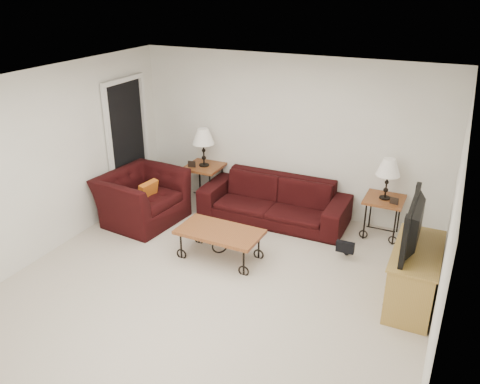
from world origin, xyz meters
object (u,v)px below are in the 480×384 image
at_px(television, 420,225).
at_px(backpack, 348,240).
at_px(lamp_right, 387,179).
at_px(side_table_right, 382,217).
at_px(tv_stand, 414,276).
at_px(coffee_table, 220,244).
at_px(lamp_left, 204,147).
at_px(side_table_left, 205,183).
at_px(sofa, 274,200).
at_px(armchair, 142,198).

xyz_separation_m(television, backpack, (-0.92, 0.72, -0.76)).
distance_m(lamp_right, television, 1.62).
height_order(side_table_right, backpack, side_table_right).
distance_m(side_table_right, lamp_right, 0.60).
height_order(lamp_right, backpack, lamp_right).
bearing_deg(backpack, tv_stand, -51.83).
xyz_separation_m(tv_stand, television, (-0.02, 0.00, 0.65)).
bearing_deg(backpack, coffee_table, -167.26).
relative_size(lamp_left, tv_stand, 0.54).
bearing_deg(coffee_table, backpack, 27.14).
height_order(side_table_left, television, television).
bearing_deg(coffee_table, lamp_right, 40.26).
bearing_deg(side_table_right, side_table_left, 180.00).
relative_size(sofa, side_table_right, 3.80).
xyz_separation_m(side_table_left, tv_stand, (3.59, -1.51, 0.03)).
height_order(lamp_right, tv_stand, lamp_right).
height_order(lamp_left, armchair, lamp_left).
height_order(lamp_left, lamp_right, lamp_left).
bearing_deg(lamp_left, lamp_right, 0.00).
bearing_deg(side_table_left, lamp_right, 0.00).
bearing_deg(side_table_right, coffee_table, -139.74).
distance_m(side_table_right, coffee_table, 2.45).
distance_m(side_table_left, tv_stand, 3.89).
distance_m(lamp_left, backpack, 2.86).
distance_m(side_table_right, television, 1.77).
height_order(coffee_table, television, television).
bearing_deg(backpack, armchair, 170.81).
relative_size(lamp_right, television, 0.57).
relative_size(side_table_right, lamp_right, 1.00).
height_order(side_table_left, backpack, side_table_left).
xyz_separation_m(lamp_left, armchair, (-0.51, -1.08, -0.57)).
xyz_separation_m(coffee_table, television, (2.47, 0.08, 0.80)).
distance_m(sofa, backpack, 1.46).
relative_size(lamp_left, coffee_table, 0.57).
relative_size(lamp_left, armchair, 0.53).
bearing_deg(backpack, lamp_right, 53.72).
relative_size(sofa, backpack, 4.73).
relative_size(side_table_left, lamp_left, 1.00).
bearing_deg(armchair, sofa, -57.77).
height_order(lamp_right, television, television).
bearing_deg(television, lamp_left, -112.86).
height_order(side_table_right, lamp_left, lamp_left).
xyz_separation_m(lamp_right, tv_stand, (0.62, -1.51, -0.55)).
distance_m(lamp_left, television, 3.88).
bearing_deg(side_table_left, tv_stand, -22.74).
relative_size(side_table_right, television, 0.57).
distance_m(coffee_table, television, 2.60).
height_order(coffee_table, tv_stand, tv_stand).
distance_m(tv_stand, backpack, 1.19).
bearing_deg(television, armchair, -96.00).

